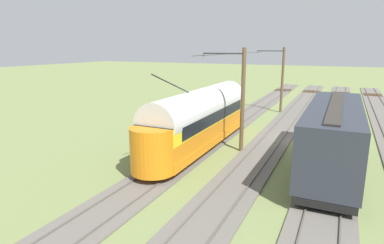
{
  "coord_description": "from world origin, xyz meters",
  "views": [
    {
      "loc": [
        -2.51,
        25.36,
        7.23
      ],
      "look_at": [
        6.73,
        5.52,
        2.17
      ],
      "focal_mm": 30.53,
      "sensor_mm": 36.0,
      "label": 1
    }
  ],
  "objects_px": {
    "vintage_streetcar": "(201,117)",
    "catenary_pole_mid_near": "(241,98)",
    "boxcar_adjacent": "(333,135)",
    "catenary_pole_foreground": "(282,79)"
  },
  "relations": [
    {
      "from": "boxcar_adjacent",
      "to": "vintage_streetcar",
      "type": "bearing_deg",
      "value": -6.0
    },
    {
      "from": "boxcar_adjacent",
      "to": "catenary_pole_foreground",
      "type": "distance_m",
      "value": 17.95
    },
    {
      "from": "vintage_streetcar",
      "to": "catenary_pole_foreground",
      "type": "relative_size",
      "value": 2.17
    },
    {
      "from": "vintage_streetcar",
      "to": "catenary_pole_foreground",
      "type": "distance_m",
      "value": 16.24
    },
    {
      "from": "catenary_pole_foreground",
      "to": "vintage_streetcar",
      "type": "bearing_deg",
      "value": 79.8
    },
    {
      "from": "vintage_streetcar",
      "to": "catenary_pole_mid_near",
      "type": "relative_size",
      "value": 2.17
    },
    {
      "from": "boxcar_adjacent",
      "to": "catenary_pole_mid_near",
      "type": "height_order",
      "value": "catenary_pole_mid_near"
    },
    {
      "from": "boxcar_adjacent",
      "to": "catenary_pole_mid_near",
      "type": "relative_size",
      "value": 1.71
    },
    {
      "from": "catenary_pole_mid_near",
      "to": "catenary_pole_foreground",
      "type": "bearing_deg",
      "value": -90.0
    },
    {
      "from": "catenary_pole_mid_near",
      "to": "vintage_streetcar",
      "type": "bearing_deg",
      "value": 9.03
    }
  ]
}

